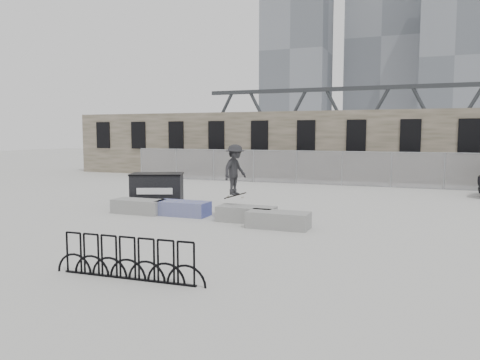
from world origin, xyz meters
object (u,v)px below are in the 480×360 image
(planter_center_left, at_px, (183,208))
(skateboarder, at_px, (235,170))
(planter_center_right, at_px, (246,213))
(dumpster, at_px, (157,190))
(bike_rack, at_px, (128,259))
(planter_offset, at_px, (278,219))
(planter_far_left, at_px, (139,206))

(planter_center_left, height_order, skateboarder, skateboarder)
(planter_center_right, xyz_separation_m, dumpster, (-4.65, 1.79, 0.42))
(planter_center_left, distance_m, bike_rack, 7.66)
(planter_offset, distance_m, dumpster, 6.50)
(dumpster, bearing_deg, skateboarder, -41.74)
(planter_center_right, bearing_deg, planter_offset, -26.06)
(planter_center_right, bearing_deg, bike_rack, -90.57)
(planter_far_left, xyz_separation_m, planter_center_left, (1.79, 0.19, 0.00))
(dumpster, height_order, bike_rack, dumpster)
(dumpster, bearing_deg, planter_far_left, -104.85)
(planter_center_left, relative_size, skateboarder, 1.03)
(planter_center_left, distance_m, skateboarder, 2.56)
(planter_center_left, xyz_separation_m, dumpster, (-2.01, 1.51, 0.42))
(bike_rack, height_order, skateboarder, skateboarder)
(planter_center_left, distance_m, planter_center_right, 2.65)
(planter_far_left, height_order, planter_center_right, same)
(planter_center_left, distance_m, dumpster, 2.55)
(dumpster, xyz_separation_m, bike_rack, (4.58, -8.73, -0.27))
(planter_offset, height_order, skateboarder, skateboarder)
(planter_center_left, bearing_deg, bike_rack, -70.38)
(skateboarder, bearing_deg, planter_far_left, 107.43)
(skateboarder, bearing_deg, dumpster, 84.24)
(planter_center_right, xyz_separation_m, bike_rack, (-0.07, -6.94, 0.15))
(planter_far_left, height_order, dumpster, dumpster)
(planter_center_left, xyz_separation_m, bike_rack, (2.57, -7.21, 0.15))
(planter_center_right, distance_m, skateboarder, 1.61)
(planter_far_left, relative_size, bike_rack, 0.56)
(planter_center_right, bearing_deg, dumpster, 158.97)
(planter_center_left, relative_size, planter_offset, 1.00)
(planter_center_right, height_order, planter_offset, same)
(planter_center_left, xyz_separation_m, planter_offset, (4.00, -0.94, 0.00))
(dumpster, bearing_deg, planter_center_left, -59.15)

